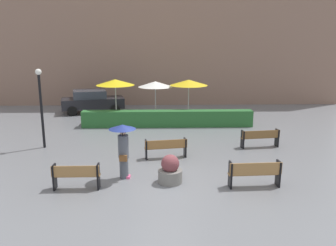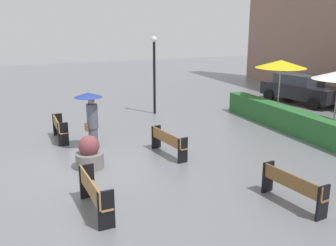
# 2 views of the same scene
# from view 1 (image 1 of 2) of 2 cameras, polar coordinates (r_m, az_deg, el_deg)

# --- Properties ---
(ground_plane) EXTENTS (60.00, 60.00, 0.00)m
(ground_plane) POSITION_cam_1_polar(r_m,az_deg,el_deg) (12.54, -0.71, -9.80)
(ground_plane) COLOR slate
(bench_near_right) EXTENTS (1.81, 0.46, 0.91)m
(bench_near_right) POSITION_cam_1_polar(r_m,az_deg,el_deg) (12.40, 13.97, -7.80)
(bench_near_right) COLOR #9E7242
(bench_near_right) RESTS_ON ground
(bench_far_right) EXTENTS (1.85, 0.58, 0.84)m
(bench_far_right) POSITION_cam_1_polar(r_m,az_deg,el_deg) (16.97, 14.81, -2.21)
(bench_far_right) COLOR brown
(bench_far_right) RESTS_ON ground
(bench_near_left) EXTENTS (1.59, 0.38, 0.87)m
(bench_near_left) POSITION_cam_1_polar(r_m,az_deg,el_deg) (12.28, -14.75, -8.16)
(bench_near_left) COLOR #9E7242
(bench_near_left) RESTS_ON ground
(bench_mid_center) EXTENTS (1.83, 0.61, 0.83)m
(bench_mid_center) POSITION_cam_1_polar(r_m,az_deg,el_deg) (14.93, -0.34, -3.91)
(bench_mid_center) COLOR olive
(bench_mid_center) RESTS_ON ground
(pedestrian_with_umbrella) EXTENTS (0.96, 0.96, 2.03)m
(pedestrian_with_umbrella) POSITION_cam_1_polar(r_m,az_deg,el_deg) (12.64, -7.33, -3.38)
(pedestrian_with_umbrella) COLOR #4C515B
(pedestrian_with_umbrella) RESTS_ON ground
(planter_pot) EXTENTS (0.86, 0.86, 1.03)m
(planter_pot) POSITION_cam_1_polar(r_m,az_deg,el_deg) (12.45, 0.36, -7.78)
(planter_pot) COLOR slate
(planter_pot) RESTS_ON ground
(lamp_post) EXTENTS (0.28, 0.28, 3.68)m
(lamp_post) POSITION_cam_1_polar(r_m,az_deg,el_deg) (17.04, -20.04, 3.58)
(lamp_post) COLOR black
(lamp_post) RESTS_ON ground
(patio_umbrella_yellow) EXTENTS (2.30, 2.30, 2.65)m
(patio_umbrella_yellow) POSITION_cam_1_polar(r_m,az_deg,el_deg) (21.37, -8.59, 6.57)
(patio_umbrella_yellow) COLOR silver
(patio_umbrella_yellow) RESTS_ON ground
(patio_umbrella_white) EXTENTS (2.19, 2.19, 2.40)m
(patio_umbrella_white) POSITION_cam_1_polar(r_m,az_deg,el_deg) (22.29, -2.07, 6.34)
(patio_umbrella_white) COLOR silver
(patio_umbrella_white) RESTS_ON ground
(patio_umbrella_yellow_far) EXTENTS (2.35, 2.35, 2.55)m
(patio_umbrella_yellow_far) POSITION_cam_1_polar(r_m,az_deg,el_deg) (21.86, 3.40, 6.59)
(patio_umbrella_yellow_far) COLOR silver
(patio_umbrella_yellow_far) RESTS_ON ground
(hedge_strip) EXTENTS (9.91, 0.70, 0.94)m
(hedge_strip) POSITION_cam_1_polar(r_m,az_deg,el_deg) (20.43, -0.08, 0.73)
(hedge_strip) COLOR #28602D
(hedge_strip) RESTS_ON ground
(building_facade) EXTENTS (28.00, 1.20, 10.95)m
(building_facade) POSITION_cam_1_polar(r_m,az_deg,el_deg) (27.53, -1.24, 14.47)
(building_facade) COLOR #846656
(building_facade) RESTS_ON ground
(parked_car) EXTENTS (4.49, 2.71, 1.57)m
(parked_car) POSITION_cam_1_polar(r_m,az_deg,el_deg) (24.93, -12.25, 3.54)
(parked_car) COLOR black
(parked_car) RESTS_ON ground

